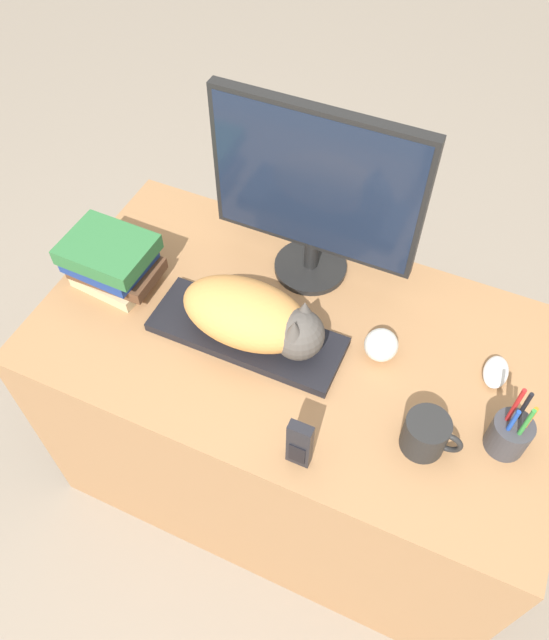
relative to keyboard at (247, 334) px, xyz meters
name	(u,v)px	position (x,y,z in m)	size (l,w,h in m)	color
ground_plane	(245,569)	(0.12, -0.31, -0.75)	(12.00, 12.00, 0.00)	gray
desk	(295,414)	(0.12, 0.05, -0.38)	(1.27, 0.71, 0.74)	#9E7047
keyboard	(247,334)	(0.00, 0.00, 0.00)	(0.47, 0.17, 0.02)	black
cat	(256,317)	(0.03, 0.00, 0.08)	(0.35, 0.18, 0.14)	#D18C47
monitor	(315,191)	(0.05, 0.26, 0.25)	(0.51, 0.19, 0.48)	black
computer_mouse	(496,372)	(0.56, 0.13, 0.00)	(0.06, 0.09, 0.03)	silver
coffee_mug	(426,434)	(0.46, -0.10, 0.03)	(0.13, 0.09, 0.09)	black
pen_cup	(510,434)	(0.62, -0.03, 0.04)	(0.08, 0.08, 0.20)	#38383D
baseball	(381,345)	(0.30, 0.08, 0.03)	(0.08, 0.08, 0.08)	silver
phone	(300,445)	(0.24, -0.24, 0.06)	(0.05, 0.03, 0.14)	black
book_stack	(112,261)	(-0.38, 0.02, 0.06)	(0.22, 0.17, 0.14)	#C6B284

